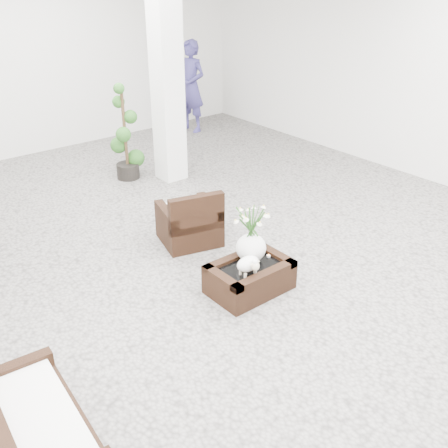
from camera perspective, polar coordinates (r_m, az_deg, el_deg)
ground at (r=6.51m, az=-0.56°, el=-4.57°), size 11.00×11.00×0.00m
column at (r=8.69m, az=-6.15°, el=15.78°), size 0.40×0.40×3.50m
coffee_table at (r=6.00m, az=2.76°, el=-5.82°), size 0.90×0.60×0.31m
sheep_figurine at (r=5.73m, az=2.58°, el=-4.44°), size 0.28×0.23×0.21m
planter_narcissus at (r=5.85m, az=2.96°, el=-0.47°), size 0.44×0.44×0.80m
tealight at (r=6.10m, az=4.78°, el=-3.41°), size 0.04×0.04×0.03m
armchair at (r=6.92m, az=-3.78°, el=0.97°), size 0.87×0.85×0.76m
loveseat at (r=4.33m, az=-19.29°, el=-19.64°), size 0.73×1.37×0.71m
topiary at (r=9.00m, az=-10.56°, el=9.57°), size 0.42×0.42×1.58m
shopper at (r=11.52m, az=-3.56°, el=14.47°), size 0.60×0.77×1.88m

